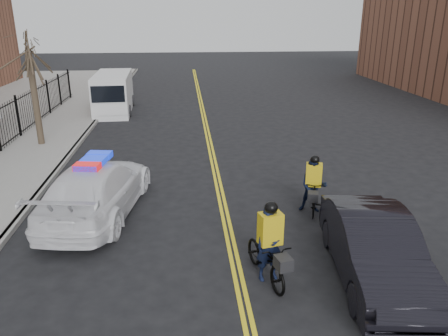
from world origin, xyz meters
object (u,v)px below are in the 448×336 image
at_px(dark_sedan, 375,249).
at_px(cyclist_far, 313,190).
at_px(cyclist_near, 270,253).
at_px(cargo_van, 113,94).
at_px(police_cruiser, 97,189).

height_order(dark_sedan, cyclist_far, cyclist_far).
distance_m(dark_sedan, cyclist_far, 3.65).
distance_m(dark_sedan, cyclist_near, 2.35).
relative_size(cargo_van, cyclist_far, 3.04).
bearing_deg(cargo_van, cyclist_far, -64.42).
relative_size(police_cruiser, cargo_van, 1.04).
bearing_deg(dark_sedan, cyclist_far, 102.21).
distance_m(police_cruiser, cyclist_far, 6.45).
relative_size(cyclist_near, cyclist_far, 1.12).
xyz_separation_m(police_cruiser, cyclist_near, (4.46, -3.84, -0.15)).
bearing_deg(cyclist_far, dark_sedan, -68.45).
relative_size(dark_sedan, cyclist_far, 2.53).
bearing_deg(cyclist_far, cargo_van, 134.20).
distance_m(cyclist_near, cyclist_far, 3.96).
relative_size(police_cruiser, dark_sedan, 1.25).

